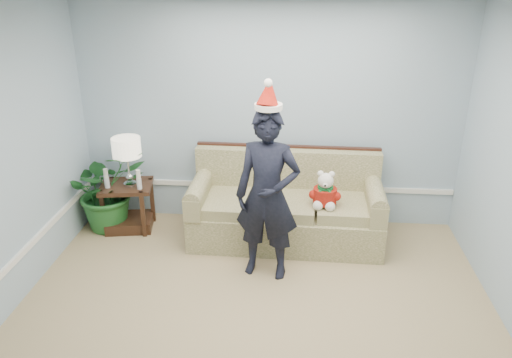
{
  "coord_description": "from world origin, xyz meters",
  "views": [
    {
      "loc": [
        0.34,
        -3.16,
        2.97
      ],
      "look_at": [
        -0.07,
        1.55,
        0.94
      ],
      "focal_mm": 35.0,
      "sensor_mm": 36.0,
      "label": 1
    }
  ],
  "objects_px": {
    "side_table": "(129,211)",
    "man": "(268,196)",
    "houseplant": "(108,189)",
    "table_lamp": "(127,149)",
    "teddy_bear": "(325,194)",
    "sofa": "(286,209)"
  },
  "relations": [
    {
      "from": "side_table",
      "to": "man",
      "type": "relative_size",
      "value": 0.38
    },
    {
      "from": "sofa",
      "to": "houseplant",
      "type": "distance_m",
      "value": 2.15
    },
    {
      "from": "houseplant",
      "to": "teddy_bear",
      "type": "xyz_separation_m",
      "value": [
        2.57,
        -0.3,
        0.18
      ]
    },
    {
      "from": "sofa",
      "to": "side_table",
      "type": "distance_m",
      "value": 1.91
    },
    {
      "from": "houseplant",
      "to": "table_lamp",
      "type": "bearing_deg",
      "value": -4.65
    },
    {
      "from": "sofa",
      "to": "houseplant",
      "type": "xyz_separation_m",
      "value": [
        -2.14,
        0.06,
        0.14
      ]
    },
    {
      "from": "side_table",
      "to": "teddy_bear",
      "type": "height_order",
      "value": "teddy_bear"
    },
    {
      "from": "houseplant",
      "to": "teddy_bear",
      "type": "relative_size",
      "value": 2.39
    },
    {
      "from": "sofa",
      "to": "teddy_bear",
      "type": "distance_m",
      "value": 0.59
    },
    {
      "from": "side_table",
      "to": "table_lamp",
      "type": "bearing_deg",
      "value": -11.94
    },
    {
      "from": "houseplant",
      "to": "man",
      "type": "height_order",
      "value": "man"
    },
    {
      "from": "table_lamp",
      "to": "houseplant",
      "type": "distance_m",
      "value": 0.6
    },
    {
      "from": "side_table",
      "to": "houseplant",
      "type": "distance_m",
      "value": 0.37
    },
    {
      "from": "side_table",
      "to": "houseplant",
      "type": "bearing_deg",
      "value": 177.18
    },
    {
      "from": "sofa",
      "to": "houseplant",
      "type": "relative_size",
      "value": 2.18
    },
    {
      "from": "man",
      "to": "teddy_bear",
      "type": "relative_size",
      "value": 4.22
    },
    {
      "from": "table_lamp",
      "to": "houseplant",
      "type": "xyz_separation_m",
      "value": [
        -0.3,
        0.02,
        -0.52
      ]
    },
    {
      "from": "houseplant",
      "to": "teddy_bear",
      "type": "bearing_deg",
      "value": -6.76
    },
    {
      "from": "table_lamp",
      "to": "man",
      "type": "height_order",
      "value": "man"
    },
    {
      "from": "houseplant",
      "to": "man",
      "type": "bearing_deg",
      "value": -22.8
    },
    {
      "from": "table_lamp",
      "to": "side_table",
      "type": "bearing_deg",
      "value": 168.06
    },
    {
      "from": "houseplant",
      "to": "teddy_bear",
      "type": "height_order",
      "value": "houseplant"
    }
  ]
}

